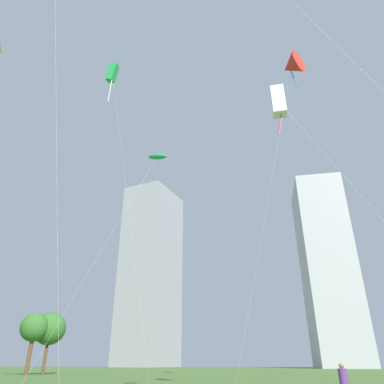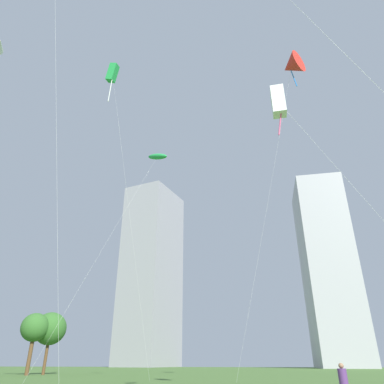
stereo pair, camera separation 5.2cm
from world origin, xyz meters
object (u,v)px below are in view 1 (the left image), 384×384
Objects in this scene: kite_flying_5 at (279,102)px; kite_flying_1 at (157,157)px; distant_highrise_0 at (327,269)px; kite_flying_2 at (112,74)px; kite_flying_0 at (292,66)px; park_tree_1 at (34,328)px; person_standing_2 at (344,381)px; park_tree_0 at (50,329)px; distant_highrise_1 at (151,272)px.

kite_flying_1 is at bearing 132.16° from kite_flying_5.
kite_flying_2 is at bearing -110.46° from distant_highrise_0.
kite_flying_0 reaches higher than park_tree_1.
park_tree_0 is (-35.19, 33.25, 5.19)m from person_standing_2.
kite_flying_1 is 31.10m from park_tree_1.
person_standing_2 is at bearing -31.31° from kite_flying_2.
kite_flying_1 is 3.06× the size of park_tree_1.
park_tree_1 is 99.81m from distant_highrise_0.
kite_flying_5 reaches higher than park_tree_1.
distant_highrise_1 is at bearing 115.76° from kite_flying_0.
distant_highrise_1 reaches higher than kite_flying_1.
kite_flying_2 reaches higher than person_standing_2.
park_tree_0 is at bearing 70.92° from park_tree_1.
park_tree_0 is at bearing -124.91° from distant_highrise_0.
distant_highrise_1 is at bearing 108.98° from kite_flying_1.
kite_flying_0 is 20.54m from kite_flying_2.
kite_flying_1 reaches higher than kite_flying_5.
kite_flying_1 is 2.92× the size of park_tree_0.
distant_highrise_1 is (-69.03, 15.59, 5.79)m from distant_highrise_0.
kite_flying_2 is 1.79× the size of kite_flying_5.
kite_flying_5 is 2.18× the size of park_tree_0.
person_standing_2 is 34.62m from kite_flying_0.
park_tree_1 is (-35.17, 28.42, -11.19)m from kite_flying_5.
kite_flying_0 is 1.83× the size of kite_flying_5.
park_tree_0 is at bearing 142.32° from kite_flying_1.
kite_flying_1 is 99.83m from distant_highrise_0.
kite_flying_5 is (-3.00, -12.50, -14.90)m from kite_flying_0.
distant_highrise_1 is (-51.25, 124.92, 19.31)m from kite_flying_5.
park_tree_0 is at bearing -66.96° from distant_highrise_1.
kite_flying_1 is (-16.37, 2.26, -8.60)m from kite_flying_0.
kite_flying_1 reaches higher than park_tree_1.
kite_flying_0 is at bearing -26.30° from park_tree_0.
kite_flying_2 is at bearing 116.16° from person_standing_2.
distant_highrise_1 reaches higher than kite_flying_5.
distant_highrise_0 is 0.84× the size of distant_highrise_1.
distant_highrise_0 is (31.15, 94.57, 7.23)m from kite_flying_1.
distant_highrise_1 is (-16.08, 96.51, 30.50)m from park_tree_1.
park_tree_1 is (-0.87, -2.51, -0.07)m from park_tree_0.
distant_highrise_1 reaches higher than park_tree_0.
kite_flying_1 reaches higher than person_standing_2.
park_tree_1 is at bearing -67.73° from distant_highrise_1.
kite_flying_0 is 0.46× the size of distant_highrise_1.
park_tree_1 is 0.11× the size of distant_highrise_1.
person_standing_2 is at bearing -68.95° from kite_flying_5.
person_standing_2 is 47.66m from park_tree_1.
kite_flying_1 is 20.88m from kite_flying_5.
park_tree_0 is at bearing 137.96° from kite_flying_5.
person_standing_2 is at bearing -99.91° from distant_highrise_0.
distant_highrise_0 is at bearing 56.80° from park_tree_1.
distant_highrise_1 is (-34.08, 116.26, 5.01)m from kite_flying_2.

